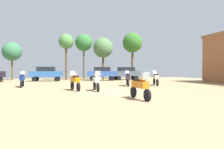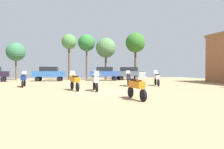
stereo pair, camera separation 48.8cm
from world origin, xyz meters
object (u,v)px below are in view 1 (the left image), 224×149
motorcycle_6 (22,79)px  tree_1 (66,42)px  car_3 (46,73)px  motorcycle_2 (140,86)px  motorcycle_7 (96,81)px  tree_4 (103,48)px  tree_6 (132,43)px  motorcycle_4 (156,78)px  tree_2 (84,43)px  tree_3 (12,52)px  car_4 (102,73)px  motorcycle_3 (128,78)px  motorcycle_8 (75,81)px  car_1 (126,72)px

motorcycle_6 → tree_1: size_ratio=0.29×
car_3 → motorcycle_2: bearing=-157.2°
motorcycle_7 → tree_4: 18.68m
car_3 → tree_6: (13.97, 3.38, 5.01)m
motorcycle_4 → tree_2: size_ratio=0.29×
motorcycle_2 → motorcycle_7: motorcycle_7 is taller
tree_3 → motorcycle_6: bearing=-75.9°
car_4 → motorcycle_2: bearing=-178.8°
motorcycle_4 → motorcycle_6: bearing=-171.6°
motorcycle_3 → motorcycle_6: size_ratio=1.04×
motorcycle_6 → tree_4: 16.70m
motorcycle_3 → car_3: bearing=140.4°
tree_1 → motorcycle_6: bearing=-109.3°
tree_2 → tree_4: tree_2 is taller
motorcycle_4 → motorcycle_8: bearing=-145.0°
car_4 → tree_1: size_ratio=0.63×
motorcycle_4 → car_3: (-10.99, 11.29, 0.43)m
tree_3 → motorcycle_2: bearing=-65.8°
motorcycle_4 → car_4: car_4 is taller
motorcycle_4 → motorcycle_6: (-12.62, 1.35, -0.03)m
motorcycle_7 → car_3: 15.72m
tree_1 → tree_3: (-7.92, 0.98, -1.53)m
motorcycle_4 → tree_2: (-5.39, 14.46, 5.14)m
motorcycle_3 → tree_3: (-13.17, 14.91, 3.57)m
motorcycle_2 → motorcycle_8: bearing=-67.3°
car_1 → tree_4: (-3.34, 1.71, 3.93)m
motorcycle_8 → tree_1: (0.09, 17.18, 5.11)m
motorcycle_8 → tree_6: tree_6 is taller
motorcycle_4 → tree_3: (-16.08, 15.08, 3.56)m
motorcycle_8 → tree_3: 20.10m
motorcycle_7 → tree_4: (4.39, 17.63, 4.37)m
tree_2 → motorcycle_2: bearing=-89.9°
tree_4 → tree_6: bearing=9.5°
tree_2 → tree_6: size_ratio=0.92×
motorcycle_4 → motorcycle_8: motorcycle_4 is taller
car_3 → tree_1: 6.14m
car_1 → car_4: (-4.10, -0.89, 0.00)m
motorcycle_8 → car_1: size_ratio=0.50×
motorcycle_7 → motorcycle_8: bearing=-26.8°
tree_2 → motorcycle_8: bearing=-99.2°
motorcycle_3 → tree_2: bearing=114.2°
motorcycle_4 → tree_3: 22.33m
motorcycle_2 → tree_1: size_ratio=0.31×
motorcycle_3 → tree_4: 14.30m
motorcycle_3 → tree_1: 15.74m
tree_1 → motorcycle_8: bearing=-90.3°
motorcycle_2 → tree_4: tree_4 is taller
motorcycle_6 → tree_3: 14.60m
car_4 → tree_2: 6.17m
motorcycle_4 → car_3: car_3 is taller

